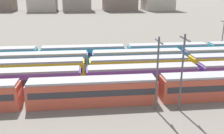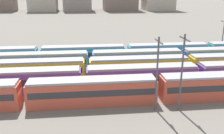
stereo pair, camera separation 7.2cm
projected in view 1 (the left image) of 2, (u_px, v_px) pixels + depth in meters
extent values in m
plane|color=#666059|center=(42.00, 80.00, 44.73)|extent=(600.00, 600.00, 0.00)
cube|color=#BC4C38|center=(93.00, 92.00, 35.26)|extent=(18.00, 3.00, 3.40)
cube|color=#2D2D33|center=(93.00, 90.00, 35.14)|extent=(17.20, 3.06, 0.90)
cube|color=#939399|center=(92.00, 80.00, 34.69)|extent=(17.60, 2.70, 0.35)
cube|color=#BC4C38|center=(220.00, 87.00, 37.23)|extent=(18.00, 3.00, 3.40)
cube|color=#2D2D33|center=(220.00, 84.00, 37.11)|extent=(17.20, 3.06, 0.90)
cube|color=#939399|center=(222.00, 75.00, 36.67)|extent=(17.60, 2.70, 0.35)
cube|color=#6B429E|center=(23.00, 82.00, 39.07)|extent=(18.00, 3.00, 3.40)
cube|color=#2D2D33|center=(23.00, 80.00, 38.95)|extent=(17.20, 3.06, 0.90)
cube|color=#939399|center=(22.00, 71.00, 38.51)|extent=(17.60, 2.70, 0.35)
cube|color=#6B429E|center=(142.00, 78.00, 41.05)|extent=(18.00, 3.00, 3.40)
cube|color=#2D2D33|center=(142.00, 75.00, 40.92)|extent=(17.20, 3.06, 0.90)
cube|color=#939399|center=(142.00, 67.00, 40.48)|extent=(17.60, 2.70, 0.35)
cube|color=yellow|center=(33.00, 71.00, 44.06)|extent=(18.00, 3.00, 3.40)
cube|color=#2D2D33|center=(33.00, 69.00, 43.94)|extent=(17.20, 3.06, 0.90)
cube|color=#939399|center=(32.00, 61.00, 43.49)|extent=(17.60, 2.70, 0.35)
cube|color=yellow|center=(139.00, 68.00, 46.03)|extent=(18.00, 3.00, 3.40)
cube|color=#2D2D33|center=(139.00, 66.00, 45.91)|extent=(17.20, 3.06, 0.90)
cube|color=#939399|center=(139.00, 58.00, 45.47)|extent=(17.60, 2.70, 0.35)
cube|color=#4C70BC|center=(42.00, 63.00, 49.06)|extent=(18.00, 3.00, 3.40)
cube|color=#2D2D33|center=(42.00, 61.00, 48.94)|extent=(17.20, 3.06, 0.90)
cube|color=#939399|center=(41.00, 54.00, 48.49)|extent=(17.60, 2.70, 0.35)
cube|color=#4C70BC|center=(137.00, 60.00, 51.03)|extent=(18.00, 3.00, 3.40)
cube|color=#2D2D33|center=(137.00, 58.00, 50.91)|extent=(17.20, 3.06, 0.90)
cube|color=#939399|center=(137.00, 51.00, 50.47)|extent=(17.60, 2.70, 0.35)
cube|color=#4C70BC|center=(224.00, 57.00, 53.01)|extent=(18.00, 3.00, 3.40)
cube|color=teal|center=(84.00, 55.00, 54.84)|extent=(18.00, 3.00, 3.40)
cube|color=#2D2D33|center=(83.00, 53.00, 54.71)|extent=(17.20, 3.06, 0.90)
cube|color=#939399|center=(83.00, 47.00, 54.27)|extent=(17.60, 2.70, 0.35)
cube|color=teal|center=(167.00, 53.00, 56.81)|extent=(18.00, 3.00, 3.40)
cube|color=#2D2D33|center=(167.00, 51.00, 56.68)|extent=(17.20, 3.06, 0.90)
cube|color=#939399|center=(168.00, 45.00, 56.24)|extent=(17.60, 2.70, 0.35)
cylinder|color=#4C4C51|center=(182.00, 74.00, 32.42)|extent=(0.24, 0.24, 10.34)
cube|color=#47474C|center=(185.00, 39.00, 31.04)|extent=(0.16, 3.20, 0.16)
cylinder|color=#4C4C51|center=(222.00, 37.00, 60.24)|extent=(0.24, 0.24, 8.69)
cylinder|color=#4C4C51|center=(157.00, 75.00, 32.55)|extent=(0.24, 0.24, 9.99)
cube|color=#47474C|center=(159.00, 41.00, 31.22)|extent=(0.16, 3.20, 0.16)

